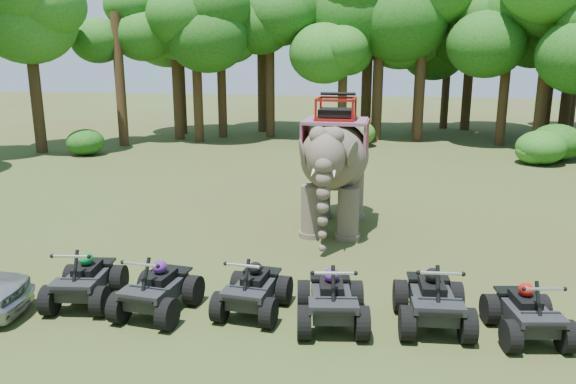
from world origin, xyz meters
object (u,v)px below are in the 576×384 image
atv_2 (253,283)px  atv_3 (332,292)px  atv_4 (433,293)px  atv_5 (528,306)px  atv_1 (157,283)px  elephant (335,163)px  atv_0 (85,274)px

atv_2 → atv_3: atv_3 is taller
atv_4 → atv_5: size_ratio=1.11×
atv_2 → atv_4: (3.54, -0.03, 0.06)m
atv_3 → atv_1: bearing=173.3°
elephant → atv_3: size_ratio=2.60×
elephant → atv_3: (0.45, -6.18, -1.31)m
atv_0 → atv_1: size_ratio=0.99×
elephant → atv_5: (4.07, -6.11, -1.37)m
atv_1 → atv_3: atv_3 is taller
elephant → atv_3: bearing=-83.9°
atv_1 → atv_5: atv_1 is taller
elephant → atv_5: size_ratio=2.83×
elephant → atv_5: 7.47m
elephant → atv_2: elephant is taller
atv_1 → atv_5: 7.14m
atv_1 → atv_2: 1.93m
atv_1 → atv_4: size_ratio=0.95×
atv_1 → atv_0: bearing=-179.9°
atv_3 → atv_2: bearing=162.7°
atv_0 → atv_2: (3.58, 0.14, -0.02)m
atv_1 → atv_4: (5.44, 0.32, 0.03)m
atv_2 → atv_0: bearing=-171.5°
atv_1 → atv_4: atv_4 is taller
elephant → atv_0: (-4.74, -6.05, -1.33)m
atv_1 → atv_3: 3.52m
atv_0 → atv_4: bearing=-5.5°
atv_0 → atv_5: (8.81, -0.06, -0.03)m
atv_0 → atv_5: size_ratio=1.05×
atv_2 → atv_5: (5.23, -0.20, -0.01)m
atv_1 → atv_4: bearing=10.4°
elephant → atv_1: 7.09m
atv_5 → atv_2: bearing=169.1°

